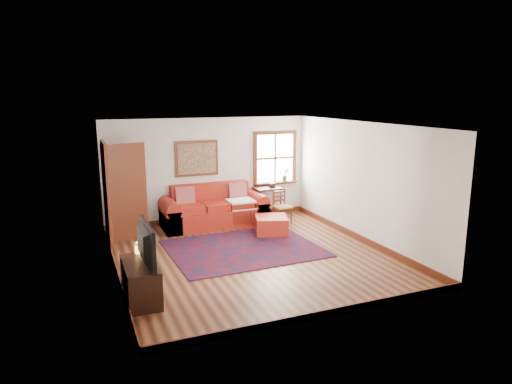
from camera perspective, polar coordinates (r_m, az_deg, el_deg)
name	(u,v)px	position (r m, az deg, el deg)	size (l,w,h in m)	color
ground	(251,255)	(8.88, -0.66, -7.89)	(5.50, 5.50, 0.00)	#411E11
room_envelope	(250,171)	(8.47, -0.72, 2.69)	(5.04, 5.54, 2.52)	silver
window	(276,163)	(11.66, 2.56, 3.59)	(1.18, 0.20, 1.38)	white
doorway	(119,192)	(9.78, -16.75, -0.02)	(0.89, 1.08, 2.14)	black
framed_artwork	(197,158)	(10.94, -7.43, 4.19)	(1.05, 0.07, 0.85)	#5E2714
persian_rug	(243,248)	(9.23, -1.59, -7.03)	(2.92, 2.33, 0.02)	#550C14
red_leather_sofa	(214,212)	(10.83, -5.27, -2.49)	(2.44, 1.01, 0.96)	#A72215
red_ottoman	(271,225)	(10.15, 1.92, -4.15)	(0.69, 0.69, 0.39)	#A72215
side_table	(267,192)	(11.31, 1.42, -0.06)	(0.65, 0.49, 0.78)	black
ladder_back_chair	(281,205)	(10.94, 3.16, -1.64)	(0.42, 0.41, 0.83)	tan
media_cabinet	(141,282)	(7.17, -14.22, -10.81)	(0.47, 1.05, 0.58)	black
television	(140,244)	(6.94, -14.27, -6.31)	(1.08, 0.14, 0.62)	black
candle_hurricane	(138,248)	(7.47, -14.50, -6.81)	(0.12, 0.12, 0.18)	silver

